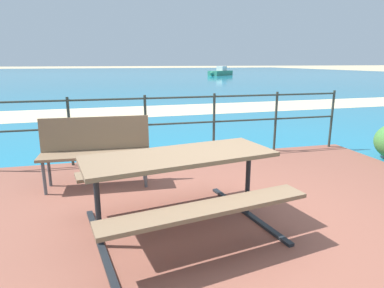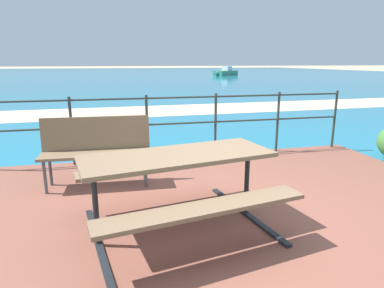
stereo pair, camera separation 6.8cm
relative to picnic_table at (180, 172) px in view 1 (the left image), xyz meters
name	(u,v)px [view 1 (the left image)]	position (x,y,z in m)	size (l,w,h in m)	color
ground_plane	(233,229)	(0.55, -0.03, -0.65)	(240.00, 240.00, 0.00)	tan
patio_paving	(233,226)	(0.55, -0.03, -0.62)	(6.40, 5.20, 0.06)	brown
sea_water	(116,75)	(0.55, 39.97, -0.64)	(90.00, 90.00, 0.01)	teal
beach_strip	(143,111)	(0.55, 8.41, -0.64)	(54.00, 2.60, 0.01)	beige
picnic_table	(180,172)	(0.00, 0.00, 0.00)	(2.02, 1.74, 0.77)	#7A6047
park_bench	(96,146)	(-0.81, 1.46, -0.05)	(1.42, 0.47, 0.90)	#7A6047
railing_fence	(181,119)	(0.55, 2.44, 0.09)	(5.94, 0.04, 1.09)	#2D3833
boat_near	(220,72)	(12.92, 36.01, -0.28)	(3.74, 3.16, 1.10)	#338466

